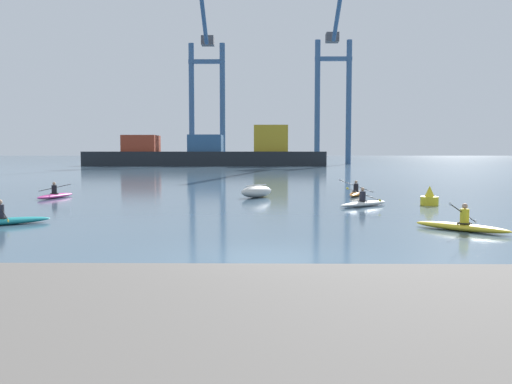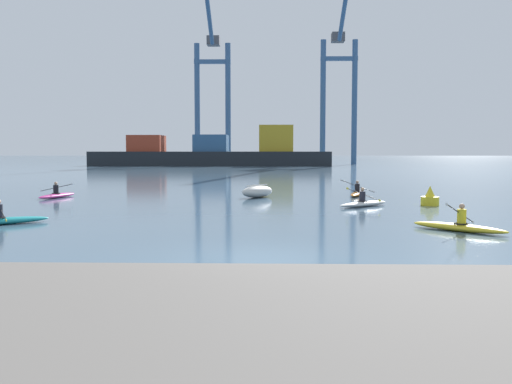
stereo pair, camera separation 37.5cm
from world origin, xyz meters
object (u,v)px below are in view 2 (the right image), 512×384
(container_barge, at_px, (214,154))
(gantry_crane_west_mid, at_px, (339,79))
(capsized_dinghy, at_px, (257,192))
(gantry_crane_west, at_px, (212,83))
(kayak_magenta, at_px, (57,195))
(kayak_yellow, at_px, (459,226))
(channel_buoy, at_px, (430,198))
(kayak_orange, at_px, (357,193))
(kayak_teal, at_px, (1,220))
(kayak_white, at_px, (363,203))

(container_barge, relative_size, gantry_crane_west_mid, 1.23)
(gantry_crane_west_mid, distance_m, capsized_dinghy, 92.33)
(gantry_crane_west, bearing_deg, container_barge, -82.64)
(kayak_magenta, xyz_separation_m, kayak_yellow, (19.08, -13.23, 0.00))
(channel_buoy, bearing_deg, kayak_yellow, -100.10)
(kayak_orange, bearing_deg, kayak_yellow, -85.91)
(gantry_crane_west, height_order, kayak_teal, gantry_crane_west)
(kayak_white, relative_size, kayak_orange, 0.87)
(kayak_orange, xyz_separation_m, kayak_teal, (-15.41, -13.89, -0.00))
(container_barge, xyz_separation_m, gantry_crane_west_mid, (26.19, 12.41, 16.30))
(kayak_teal, bearing_deg, container_barge, 90.78)
(kayak_orange, bearing_deg, gantry_crane_west_mid, 83.78)
(channel_buoy, xyz_separation_m, kayak_teal, (-18.12, -7.83, -0.19))
(kayak_magenta, bearing_deg, container_barge, 88.98)
(capsized_dinghy, bearing_deg, container_barge, 97.77)
(capsized_dinghy, height_order, kayak_yellow, kayak_yellow)
(capsized_dinghy, height_order, kayak_magenta, kayak_magenta)
(kayak_magenta, distance_m, kayak_orange, 18.10)
(capsized_dinghy, bearing_deg, kayak_white, -44.75)
(gantry_crane_west_mid, distance_m, kayak_white, 96.82)
(gantry_crane_west_mid, bearing_deg, gantry_crane_west, 178.03)
(container_barge, xyz_separation_m, kayak_teal, (1.21, -89.26, -2.22))
(container_barge, bearing_deg, capsized_dinghy, -82.23)
(capsized_dinghy, bearing_deg, kayak_orange, 12.20)
(gantry_crane_west_mid, relative_size, kayak_magenta, 11.06)
(kayak_white, xyz_separation_m, kayak_yellow, (1.83, -8.48, 0.00))
(gantry_crane_west, distance_m, channel_buoy, 98.69)
(kayak_orange, bearing_deg, container_barge, 102.43)
(container_barge, xyz_separation_m, channel_buoy, (19.33, -81.43, -2.03))
(capsized_dinghy, height_order, kayak_teal, kayak_teal)
(capsized_dinghy, bearing_deg, kayak_teal, -126.39)
(capsized_dinghy, relative_size, kayak_magenta, 0.80)
(gantry_crane_west, relative_size, kayak_orange, 10.63)
(capsized_dinghy, relative_size, kayak_yellow, 0.97)
(kayak_orange, bearing_deg, channel_buoy, -65.91)
(gantry_crane_west, bearing_deg, kayak_magenta, -89.78)
(kayak_white, xyz_separation_m, kayak_magenta, (-17.25, 4.74, 0.00))
(container_barge, xyz_separation_m, kayak_yellow, (17.70, -90.55, -2.22))
(kayak_yellow, bearing_deg, gantry_crane_west_mid, 85.29)
(container_barge, xyz_separation_m, kayak_white, (15.87, -82.06, -2.22))
(kayak_white, bearing_deg, gantry_crane_west_mid, 83.77)
(container_barge, height_order, capsized_dinghy, container_barge)
(kayak_teal, bearing_deg, channel_buoy, 23.38)
(kayak_orange, bearing_deg, kayak_teal, -137.97)
(gantry_crane_west_mid, bearing_deg, kayak_yellow, -94.71)
(kayak_white, height_order, kayak_teal, kayak_teal)
(capsized_dinghy, height_order, channel_buoy, channel_buoy)
(channel_buoy, bearing_deg, kayak_white, -169.62)
(capsized_dinghy, bearing_deg, kayak_yellow, -62.40)
(container_barge, bearing_deg, gantry_crane_west_mid, 25.35)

